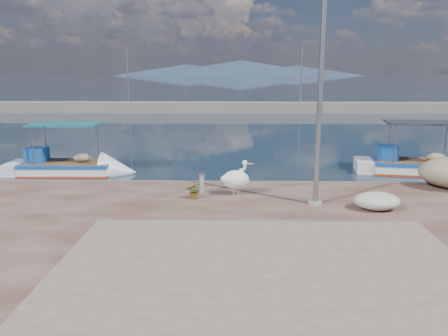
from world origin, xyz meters
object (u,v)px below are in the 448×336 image
Objects in this scene: boat_right at (417,168)px; lamp_post at (320,99)px; pelican at (236,179)px; bollard_near at (202,181)px; boat_left at (67,169)px.

lamp_post is (-5.97, -6.71, 3.58)m from boat_right.
bollard_near is (-1.20, 0.35, -0.18)m from pelican.
boat_right is at bearing 48.32° from lamp_post.
boat_left is 0.94× the size of boat_right.
boat_right is 9.67m from lamp_post.
boat_right is 4.85× the size of pelican.
boat_left is 4.55× the size of pelican.
lamp_post is at bearing -122.66° from boat_right.
boat_left is at bearing 149.24° from lamp_post.
bollard_near is at bearing -141.93° from boat_right.
pelican is 1.79× the size of bollard_near.
pelican is at bearing -34.24° from boat_left.
lamp_post is 10.05× the size of bollard_near.
boat_right is at bearing 1.17° from boat_left.
boat_left is at bearing -168.99° from boat_right.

